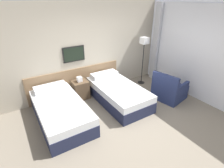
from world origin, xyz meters
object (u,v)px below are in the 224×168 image
object	(u,v)px
armchair	(169,90)
bed_near_window	(118,93)
bed_near_door	(61,111)
nightstand	(80,89)
floor_lamp	(144,46)

from	to	relation	value
armchair	bed_near_window	bearing A→B (deg)	52.60
bed_near_door	nightstand	size ratio (longest dim) A/B	2.96
bed_near_door	nightstand	distance (m)	1.13
nightstand	bed_near_window	bearing A→B (deg)	-42.03
nightstand	armchair	world-z (taller)	armchair
nightstand	floor_lamp	bearing A→B (deg)	-4.64
bed_near_window	nightstand	world-z (taller)	nightstand
nightstand	floor_lamp	world-z (taller)	floor_lamp
nightstand	bed_near_door	bearing A→B (deg)	-137.97
bed_near_door	floor_lamp	xyz separation A→B (m)	(3.09, 0.58, 1.08)
bed_near_window	armchair	world-z (taller)	armchair
bed_near_door	nightstand	bearing A→B (deg)	42.03
bed_near_window	armchair	xyz separation A→B (m)	(1.40, -0.68, 0.01)
nightstand	armchair	distance (m)	2.66
floor_lamp	armchair	distance (m)	1.65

